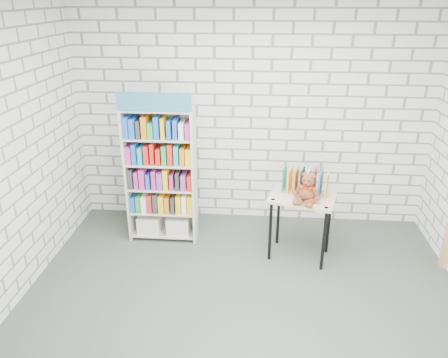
{
  "coord_description": "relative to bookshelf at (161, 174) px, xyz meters",
  "views": [
    {
      "loc": [
        0.1,
        -3.41,
        2.85
      ],
      "look_at": [
        -0.26,
        0.95,
        0.99
      ],
      "focal_mm": 35.0,
      "sensor_mm": 36.0,
      "label": 1
    }
  ],
  "objects": [
    {
      "name": "ground",
      "position": [
        1.05,
        -1.36,
        -0.85
      ],
      "size": [
        4.5,
        4.5,
        0.0
      ],
      "primitive_type": "plane",
      "color": "#3D473C",
      "rests_on": "ground"
    },
    {
      "name": "display_table",
      "position": [
        1.66,
        -0.32,
        -0.19
      ],
      "size": [
        0.82,
        0.67,
        0.77
      ],
      "color": "tan",
      "rests_on": "ground"
    },
    {
      "name": "bookshelf",
      "position": [
        0.0,
        0.0,
        0.0
      ],
      "size": [
        0.83,
        0.32,
        1.87
      ],
      "color": "beige",
      "rests_on": "ground"
    },
    {
      "name": "teddy_bear",
      "position": [
        1.69,
        -0.44,
        0.04
      ],
      "size": [
        0.3,
        0.29,
        0.32
      ],
      "color": "maroon",
      "rests_on": "display_table"
    },
    {
      "name": "room_shell",
      "position": [
        1.05,
        -1.36,
        0.93
      ],
      "size": [
        4.52,
        4.02,
        2.81
      ],
      "color": "silver",
      "rests_on": "ground"
    },
    {
      "name": "table_books",
      "position": [
        1.69,
        -0.21,
        0.06
      ],
      "size": [
        0.54,
        0.34,
        0.3
      ],
      "color": "teal",
      "rests_on": "display_table"
    }
  ]
}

